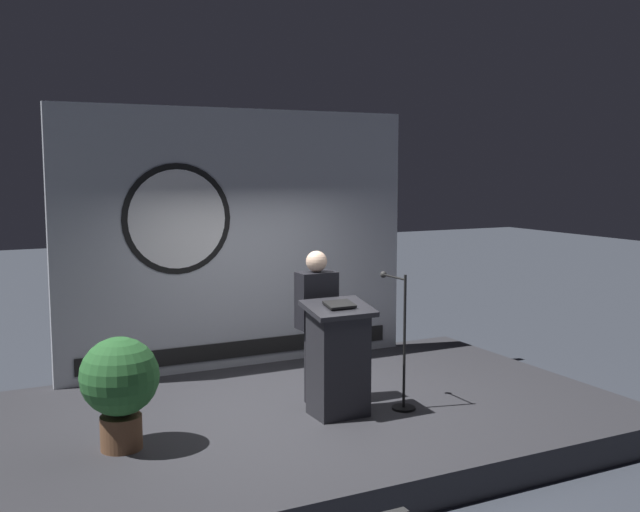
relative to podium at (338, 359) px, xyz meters
The scene contains 7 objects.
ground_plane 0.94m from the podium, 118.16° to the left, with size 40.00×40.00×0.00m, color #383D47.
stage_platform 0.81m from the podium, 118.16° to the left, with size 6.40×4.00×0.30m, color #333338.
banner_display 2.42m from the podium, 95.50° to the left, with size 4.45×0.12×3.14m.
podium is the anchor object (origin of this frame).
speaker_person 0.54m from the podium, 90.00° to the left, with size 0.40×0.26×1.59m.
microphone_stand 0.68m from the podium, ahead, with size 0.24×0.57×1.38m.
potted_plant 2.11m from the podium, behind, with size 0.68×0.68×0.99m.
Camera 1 is at (-3.21, -6.66, 2.74)m, focal length 41.94 mm.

